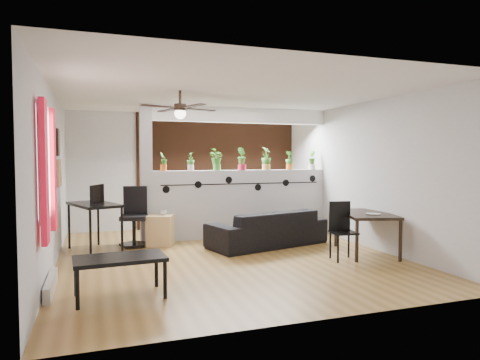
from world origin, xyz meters
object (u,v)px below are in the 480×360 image
object	(u,v)px
potted_plant_1	(191,161)
computer_desk	(94,208)
potted_plant_0	(164,161)
dining_table	(366,217)
office_chair	(134,220)
coffee_table	(120,261)
potted_plant_2	(217,159)
sofa	(267,229)
cube_shelf	(161,230)
potted_plant_4	(266,158)
potted_plant_6	(312,159)
ceiling_fan	(180,110)
folding_chair	(342,225)
potted_plant_3	(242,158)
potted_plant_5	(289,160)
cup	(163,213)

from	to	relation	value
potted_plant_1	computer_desk	size ratio (longest dim) A/B	0.28
potted_plant_0	dining_table	world-z (taller)	potted_plant_0
potted_plant_0	office_chair	distance (m)	1.25
office_chair	coffee_table	xyz separation A→B (m)	(-0.41, -2.87, -0.05)
potted_plant_0	potted_plant_2	size ratio (longest dim) A/B	0.82
computer_desk	office_chair	bearing A→B (deg)	20.78
sofa	cube_shelf	world-z (taller)	sofa
sofa	office_chair	world-z (taller)	office_chair
potted_plant_4	computer_desk	xyz separation A→B (m)	(-3.37, -0.54, -0.85)
potted_plant_0	potted_plant_1	world-z (taller)	potted_plant_1
potted_plant_4	potted_plant_6	size ratio (longest dim) A/B	1.14
ceiling_fan	dining_table	xyz separation A→B (m)	(3.05, -0.33, -1.70)
potted_plant_4	folding_chair	world-z (taller)	potted_plant_4
potted_plant_1	cube_shelf	distance (m)	1.47
potted_plant_3	cube_shelf	distance (m)	2.18
potted_plant_3	office_chair	xyz separation A→B (m)	(-2.16, -0.28, -1.13)
ceiling_fan	potted_plant_4	world-z (taller)	ceiling_fan
potted_plant_2	sofa	distance (m)	1.76
potted_plant_1	sofa	size ratio (longest dim) A/B	0.17
potted_plant_3	computer_desk	world-z (taller)	potted_plant_3
potted_plant_0	dining_table	xyz separation A→B (m)	(3.03, -2.13, -0.93)
potted_plant_3	sofa	xyz separation A→B (m)	(0.14, -1.01, -1.29)
potted_plant_0	sofa	xyz separation A→B (m)	(1.72, -1.01, -1.23)
ceiling_fan	cube_shelf	xyz separation A→B (m)	(-0.10, 1.43, -2.04)
dining_table	folding_chair	xyz separation A→B (m)	(-0.60, -0.21, -0.07)
ceiling_fan	folding_chair	bearing A→B (deg)	-12.60
office_chair	potted_plant_5	bearing A→B (deg)	4.95
ceiling_fan	potted_plant_3	size ratio (longest dim) A/B	2.60
potted_plant_4	ceiling_fan	bearing A→B (deg)	-139.76
potted_plant_2	office_chair	world-z (taller)	potted_plant_2
potted_plant_2	computer_desk	bearing A→B (deg)	-166.94
cup	office_chair	xyz separation A→B (m)	(-0.51, 0.09, -0.13)
office_chair	sofa	bearing A→B (deg)	-17.71
potted_plant_4	potted_plant_5	distance (m)	0.53
potted_plant_6	office_chair	size ratio (longest dim) A/B	0.39
potted_plant_1	sofa	distance (m)	1.99
potted_plant_5	potted_plant_6	bearing A→B (deg)	-0.00
cup	dining_table	bearing A→B (deg)	-29.59
cube_shelf	potted_plant_1	bearing A→B (deg)	51.30
cup	coffee_table	distance (m)	2.93
potted_plant_5	computer_desk	xyz separation A→B (m)	(-3.89, -0.54, -0.81)
sofa	cup	bearing A→B (deg)	-34.29
potted_plant_5	sofa	xyz separation A→B (m)	(-0.91, -1.01, -1.25)
ceiling_fan	potted_plant_2	xyz separation A→B (m)	(1.07, 1.80, -0.74)
office_chair	coffee_table	distance (m)	2.90
cube_shelf	potted_plant_6	bearing A→B (deg)	27.89
potted_plant_2	potted_plant_5	distance (m)	1.58
potted_plant_0	potted_plant_5	xyz separation A→B (m)	(2.63, 0.00, 0.02)
sofa	coffee_table	size ratio (longest dim) A/B	2.00
potted_plant_6	coffee_table	xyz separation A→B (m)	(-4.15, -3.15, -1.15)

